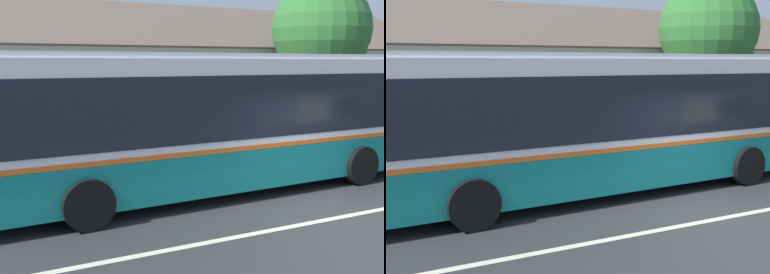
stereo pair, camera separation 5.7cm
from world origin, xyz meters
The scene contains 6 objects.
ground_plane centered at (0.00, 0.00, 0.00)m, with size 300.00×300.00×0.00m, color #2D2D30.
sidewalk_far centered at (0.00, 6.00, 0.07)m, with size 60.00×3.00×0.15m, color gray.
lane_divider_stripe centered at (0.00, 0.00, 0.00)m, with size 60.00×0.16×0.01m, color beige.
community_building centered at (1.31, 12.68, 1.94)m, with size 25.61×8.57×6.64m.
transit_bus centered at (-1.58, 2.90, 1.78)m, with size 12.38×3.06×3.32m.
street_tree_primary centered at (5.24, 6.72, 4.19)m, with size 3.58×3.58×6.11m.
Camera 2 is at (-7.03, -7.05, 3.12)m, focal length 45.00 mm.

